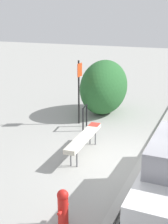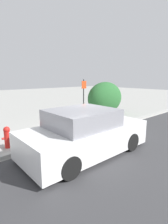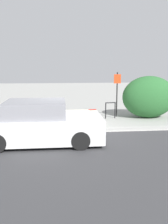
{
  "view_description": "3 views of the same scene",
  "coord_description": "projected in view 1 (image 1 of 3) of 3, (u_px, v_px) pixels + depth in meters",
  "views": [
    {
      "loc": [
        -7.28,
        -1.53,
        3.84
      ],
      "look_at": [
        1.15,
        2.09,
        0.94
      ],
      "focal_mm": 50.0,
      "sensor_mm": 36.0,
      "label": 1
    },
    {
      "loc": [
        -4.68,
        -5.29,
        2.43
      ],
      "look_at": [
        1.06,
        1.18,
        0.7
      ],
      "focal_mm": 28.0,
      "sensor_mm": 36.0,
      "label": 2
    },
    {
      "loc": [
        -0.5,
        -9.69,
        2.59
      ],
      "look_at": [
        0.67,
        1.37,
        0.55
      ],
      "focal_mm": 40.0,
      "sensor_mm": 36.0,
      "label": 3
    }
  ],
  "objects": [
    {
      "name": "curb",
      "position": [
        140.0,
        166.0,
        8.09
      ],
      "size": [
        60.0,
        0.2,
        0.13
      ],
      "color": "#A8A8A3",
      "rests_on": "ground_plane"
    },
    {
      "name": "ground_plane",
      "position": [
        140.0,
        168.0,
        8.11
      ],
      "size": [
        60.0,
        60.0,
        0.0
      ],
      "primitive_type": "plane",
      "color": "#9E9E99"
    },
    {
      "name": "fire_hydrant",
      "position": [
        63.0,
        207.0,
        5.8
      ],
      "size": [
        0.36,
        0.22,
        0.77
      ],
      "color": "red",
      "rests_on": "ground_plane"
    },
    {
      "name": "bike_rack",
      "position": [
        85.0,
        115.0,
        10.75
      ],
      "size": [
        0.55,
        0.14,
        0.83
      ],
      "rotation": [
        0.0,
        0.0,
        0.16
      ],
      "color": "black",
      "rests_on": "ground_plane"
    },
    {
      "name": "sign_post",
      "position": [
        79.0,
        86.0,
        11.0
      ],
      "size": [
        0.36,
        0.08,
        2.3
      ],
      "color": "black",
      "rests_on": "ground_plane"
    },
    {
      "name": "bench",
      "position": [
        84.0,
        137.0,
        8.75
      ],
      "size": [
        2.22,
        0.43,
        0.6
      ],
      "rotation": [
        0.0,
        0.0,
        0.05
      ],
      "color": "#515156",
      "rests_on": "ground_plane"
    },
    {
      "name": "shrub_hedge",
      "position": [
        104.0,
        87.0,
        12.33
      ],
      "size": [
        2.73,
        1.74,
        2.13
      ],
      "color": "#28602D",
      "rests_on": "ground_plane"
    }
  ]
}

